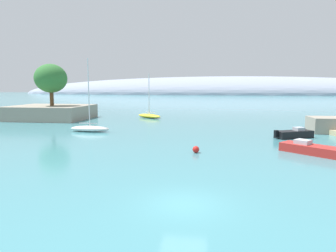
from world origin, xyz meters
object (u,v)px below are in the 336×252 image
(mooring_buoy_red, at_px, (196,149))
(motorboat_red_foreground, at_px, (311,149))
(sailboat_white_near_shore, at_px, (90,128))
(sailboat_yellow_mid_mooring, at_px, (149,115))
(tree_clump_shore, at_px, (51,78))
(motorboat_black_outer, at_px, (294,134))

(mooring_buoy_red, bearing_deg, motorboat_red_foreground, 6.59)
(sailboat_white_near_shore, bearing_deg, motorboat_red_foreground, -20.21)
(motorboat_red_foreground, bearing_deg, sailboat_yellow_mid_mooring, -13.36)
(tree_clump_shore, xyz_separation_m, sailboat_white_near_shore, (13.17, -13.77, -7.15))
(tree_clump_shore, relative_size, sailboat_yellow_mid_mooring, 0.89)
(tree_clump_shore, bearing_deg, sailboat_yellow_mid_mooring, 18.63)
(tree_clump_shore, distance_m, motorboat_black_outer, 42.98)
(mooring_buoy_red, bearing_deg, tree_clump_shore, 138.46)
(tree_clump_shore, height_order, motorboat_red_foreground, tree_clump_shore)
(motorboat_black_outer, bearing_deg, mooring_buoy_red, -163.77)
(sailboat_white_near_shore, relative_size, sailboat_yellow_mid_mooring, 1.13)
(sailboat_yellow_mid_mooring, height_order, motorboat_red_foreground, sailboat_yellow_mid_mooring)
(tree_clump_shore, height_order, sailboat_yellow_mid_mooring, tree_clump_shore)
(tree_clump_shore, height_order, motorboat_black_outer, tree_clump_shore)
(tree_clump_shore, relative_size, sailboat_white_near_shore, 0.78)
(motorboat_red_foreground, bearing_deg, sailboat_white_near_shore, 19.14)
(tree_clump_shore, relative_size, motorboat_black_outer, 1.56)
(sailboat_white_near_shore, distance_m, sailboat_yellow_mid_mooring, 20.05)
(sailboat_white_near_shore, distance_m, motorboat_red_foreground, 27.71)
(sailboat_white_near_shore, bearing_deg, motorboat_black_outer, -1.38)
(tree_clump_shore, distance_m, sailboat_white_near_shore, 20.35)
(motorboat_red_foreground, xyz_separation_m, mooring_buoy_red, (-10.54, -1.22, -0.12))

